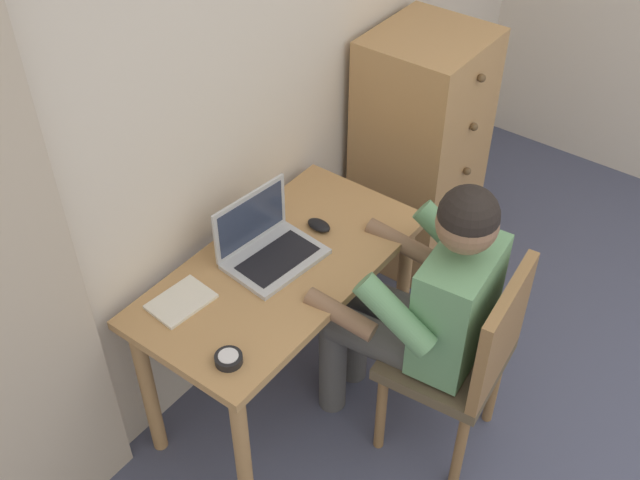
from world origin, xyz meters
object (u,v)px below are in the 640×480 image
Objects in this scene: desk at (282,287)px; laptop at (267,245)px; dresser at (420,153)px; desk_clock at (229,359)px; computer_mouse at (319,225)px; person_seated at (423,300)px; notebook_pad at (181,301)px; chair at (465,355)px.

laptop is at bearing 83.07° from desk.
dresser reaches higher than desk_clock.
computer_mouse is 1.11× the size of desk_clock.
desk is 12.62× the size of desk_clock.
laptop reaches higher than desk_clock.
person_seated reaches higher than desk_clock.
person_seated is (0.18, -0.49, 0.08)m from desk.
desk is 11.35× the size of computer_mouse.
computer_mouse is (0.24, 0.01, 0.13)m from desk.
computer_mouse is at bearing 3.10° from desk.
computer_mouse is 0.61m from notebook_pad.
dresser reaches higher than laptop.
desk_clock is (-1.54, -0.22, 0.15)m from dresser.
dresser is 1.45m from notebook_pad.
dresser reaches higher than notebook_pad.
person_seated is at bearing -148.71° from dresser.
computer_mouse reaches higher than desk_clock.
computer_mouse is at bearing -13.71° from laptop.
notebook_pad is (0.10, 0.31, -0.01)m from desk_clock.
person_seated reaches higher than desk.
computer_mouse is at bearing 13.48° from desk_clock.
dresser is at bearing 3.40° from desk.
dresser is 0.96× the size of person_seated.
computer_mouse is at bearing 83.00° from person_seated.
desk is 3.11× the size of laptop.
laptop is 1.74× the size of notebook_pad.
dresser is 1.31× the size of chair.
person_seated is 12.10× the size of computer_mouse.
computer_mouse is (-0.85, -0.05, 0.15)m from dresser.
person_seated is 0.59m from laptop.
computer_mouse is at bearing 86.23° from chair.
desk_clock is (-0.65, 0.52, 0.23)m from chair.
chair is 0.81m from laptop.
person_seated is at bearing -72.66° from laptop.
chair is at bearing -140.50° from dresser.
notebook_pad is (-0.54, 0.64, 0.04)m from person_seated.
person_seated reaches higher than notebook_pad.
chair is 0.72m from computer_mouse.
person_seated is at bearing -44.57° from notebook_pad.
chair reaches higher than desk.
person_seated reaches higher than laptop.
notebook_pad is (-0.35, 0.15, 0.12)m from desk.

